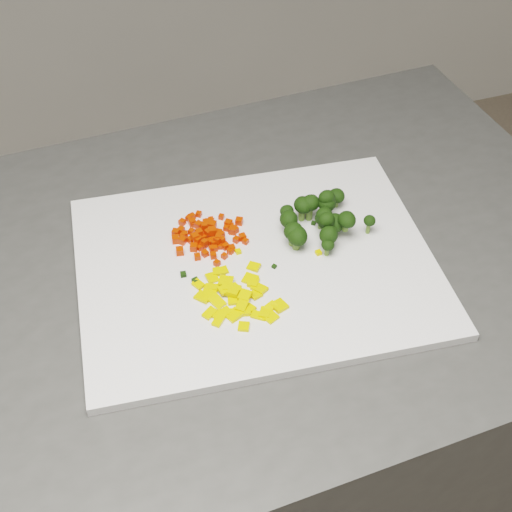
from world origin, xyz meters
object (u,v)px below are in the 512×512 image
object	(u,v)px
cutting_board	(256,265)
broccoli_pile	(328,215)
counter_block	(251,437)
carrot_pile	(209,231)
pepper_pile	(237,290)

from	to	relation	value
cutting_board	broccoli_pile	bearing A→B (deg)	12.70
counter_block	carrot_pile	distance (m)	0.48
counter_block	pepper_pile	distance (m)	0.48
counter_block	carrot_pile	size ratio (longest dim) A/B	9.62
counter_block	cutting_board	bearing A→B (deg)	-88.44
pepper_pile	cutting_board	bearing A→B (deg)	49.27
counter_block	cutting_board	xyz separation A→B (m)	(0.00, -0.03, 0.46)
pepper_pile	broccoli_pile	bearing A→B (deg)	25.52
counter_block	cutting_board	size ratio (longest dim) A/B	2.14
cutting_board	carrot_pile	bearing A→B (deg)	126.53
broccoli_pile	carrot_pile	bearing A→B (deg)	166.91
broccoli_pile	cutting_board	bearing A→B (deg)	-167.30
cutting_board	carrot_pile	xyz separation A→B (m)	(-0.04, 0.06, 0.02)
counter_block	carrot_pile	xyz separation A→B (m)	(-0.04, 0.03, 0.48)
carrot_pile	counter_block	bearing A→B (deg)	-37.11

